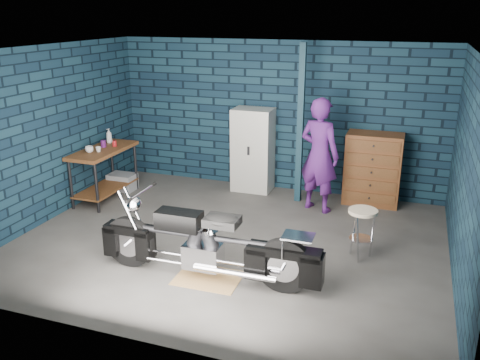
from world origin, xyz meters
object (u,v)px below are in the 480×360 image
object	(u,v)px
storage_bin	(122,182)
shop_stool	(361,234)
workbench	(105,174)
tool_chest	(373,169)
person	(319,155)
locker	(253,150)
motorcycle	(207,239)

from	to	relation	value
storage_bin	shop_stool	bearing A→B (deg)	-16.57
workbench	shop_stool	distance (m)	4.60
tool_chest	storage_bin	bearing A→B (deg)	-169.75
workbench	person	size ratio (longest dim) A/B	0.74
storage_bin	locker	distance (m)	2.50
locker	tool_chest	xyz separation A→B (m)	(2.14, 0.00, -0.14)
motorcycle	shop_stool	bearing A→B (deg)	33.78
tool_chest	workbench	bearing A→B (deg)	-163.70
workbench	shop_stool	size ratio (longest dim) A/B	2.00
motorcycle	storage_bin	xyz separation A→B (m)	(-2.78, 2.53, -0.38)
person	storage_bin	xyz separation A→B (m)	(-3.61, -0.22, -0.79)
person	tool_chest	distance (m)	1.06
motorcycle	tool_chest	world-z (taller)	tool_chest
workbench	person	world-z (taller)	person
person	tool_chest	size ratio (longest dim) A/B	1.53
workbench	motorcycle	world-z (taller)	motorcycle
person	tool_chest	xyz separation A→B (m)	(0.82, 0.58, -0.33)
motorcycle	locker	bearing A→B (deg)	97.55
locker	person	bearing A→B (deg)	-23.78
motorcycle	shop_stool	world-z (taller)	motorcycle
shop_stool	locker	bearing A→B (deg)	135.99
person	storage_bin	bearing A→B (deg)	23.81
workbench	person	xyz separation A→B (m)	(3.63, 0.72, 0.49)
workbench	motorcycle	distance (m)	3.46
person	locker	bearing A→B (deg)	-3.41
motorcycle	storage_bin	size ratio (longest dim) A/B	4.99
shop_stool	person	bearing A→B (deg)	119.79
workbench	storage_bin	bearing A→B (deg)	87.71
tool_chest	locker	bearing A→B (deg)	180.00
person	shop_stool	distance (m)	1.89
tool_chest	person	bearing A→B (deg)	-144.54
person	shop_stool	world-z (taller)	person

